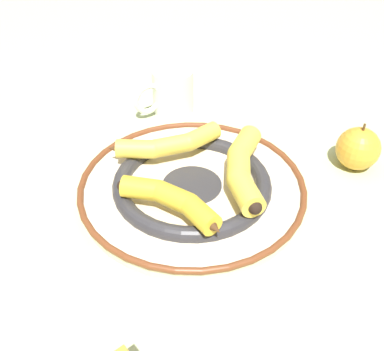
{
  "coord_description": "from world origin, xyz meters",
  "views": [
    {
      "loc": [
        -0.4,
        0.35,
        0.48
      ],
      "look_at": [
        0.03,
        0.01,
        0.04
      ],
      "focal_mm": 42.0,
      "sensor_mm": 36.0,
      "label": 1
    }
  ],
  "objects_px": {
    "banana_a": "(168,144)",
    "banana_b": "(243,166)",
    "decorative_bowl": "(192,187)",
    "apple": "(358,149)",
    "banana_c": "(173,201)",
    "coffee_mug": "(172,91)"
  },
  "relations": [
    {
      "from": "banana_a",
      "to": "banana_b",
      "type": "bearing_deg",
      "value": -46.96
    },
    {
      "from": "decorative_bowl",
      "to": "apple",
      "type": "relative_size",
      "value": 4.18
    },
    {
      "from": "decorative_bowl",
      "to": "banana_a",
      "type": "relative_size",
      "value": 1.89
    },
    {
      "from": "banana_c",
      "to": "apple",
      "type": "bearing_deg",
      "value": -121.26
    },
    {
      "from": "decorative_bowl",
      "to": "apple",
      "type": "distance_m",
      "value": 0.29
    },
    {
      "from": "banana_b",
      "to": "coffee_mug",
      "type": "relative_size",
      "value": 1.27
    },
    {
      "from": "banana_a",
      "to": "apple",
      "type": "xyz_separation_m",
      "value": [
        -0.19,
        -0.26,
        -0.02
      ]
    },
    {
      "from": "banana_c",
      "to": "coffee_mug",
      "type": "relative_size",
      "value": 1.31
    },
    {
      "from": "coffee_mug",
      "to": "banana_a",
      "type": "bearing_deg",
      "value": 56.09
    },
    {
      "from": "decorative_bowl",
      "to": "coffee_mug",
      "type": "distance_m",
      "value": 0.27
    },
    {
      "from": "coffee_mug",
      "to": "banana_b",
      "type": "bearing_deg",
      "value": 80.36
    },
    {
      "from": "decorative_bowl",
      "to": "banana_a",
      "type": "bearing_deg",
      "value": -7.46
    },
    {
      "from": "banana_b",
      "to": "coffee_mug",
      "type": "height_order",
      "value": "coffee_mug"
    },
    {
      "from": "decorative_bowl",
      "to": "apple",
      "type": "height_order",
      "value": "apple"
    },
    {
      "from": "apple",
      "to": "banana_c",
      "type": "bearing_deg",
      "value": 77.98
    },
    {
      "from": "banana_c",
      "to": "apple",
      "type": "distance_m",
      "value": 0.34
    },
    {
      "from": "banana_b",
      "to": "coffee_mug",
      "type": "distance_m",
      "value": 0.29
    },
    {
      "from": "decorative_bowl",
      "to": "banana_b",
      "type": "height_order",
      "value": "banana_b"
    },
    {
      "from": "banana_a",
      "to": "banana_b",
      "type": "relative_size",
      "value": 1.15
    },
    {
      "from": "decorative_bowl",
      "to": "banana_c",
      "type": "bearing_deg",
      "value": 122.04
    },
    {
      "from": "banana_b",
      "to": "apple",
      "type": "bearing_deg",
      "value": 113.8
    },
    {
      "from": "banana_b",
      "to": "banana_c",
      "type": "xyz_separation_m",
      "value": [
        0.0,
        0.13,
        -0.0
      ]
    }
  ]
}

